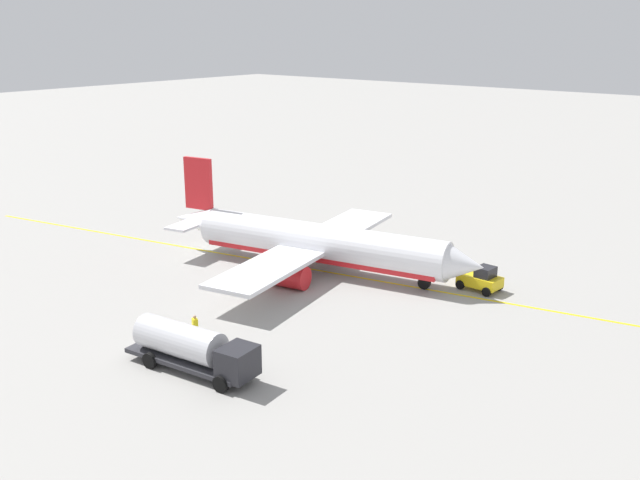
# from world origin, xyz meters

# --- Properties ---
(ground_plane) EXTENTS (400.00, 400.00, 0.00)m
(ground_plane) POSITION_xyz_m (0.00, 0.00, 0.00)
(ground_plane) COLOR #9E9B96
(airplane) EXTENTS (32.23, 28.20, 9.52)m
(airplane) POSITION_xyz_m (-0.51, -0.10, 2.59)
(airplane) COLOR white
(airplane) RESTS_ON ground
(fuel_tanker) EXTENTS (10.13, 3.69, 3.15)m
(fuel_tanker) POSITION_xyz_m (6.32, -21.15, 1.72)
(fuel_tanker) COLOR #2D2D33
(fuel_tanker) RESTS_ON ground
(pushback_tug) EXTENTS (3.73, 2.54, 2.20)m
(pushback_tug) POSITION_xyz_m (14.03, 4.80, 1.01)
(pushback_tug) COLOR yellow
(pushback_tug) RESTS_ON ground
(refueling_worker) EXTENTS (0.63, 0.56, 1.71)m
(refueling_worker) POSITION_xyz_m (2.29, -17.38, 0.82)
(refueling_worker) COLOR navy
(refueling_worker) RESTS_ON ground
(safety_cone_nose) EXTENTS (0.61, 0.61, 0.67)m
(safety_cone_nose) POSITION_xyz_m (12.85, 6.26, 0.34)
(safety_cone_nose) COLOR #F2590F
(safety_cone_nose) RESTS_ON ground
(taxi_line_marking) EXTENTS (84.39, 16.64, 0.01)m
(taxi_line_marking) POSITION_xyz_m (0.00, 0.00, 0.01)
(taxi_line_marking) COLOR yellow
(taxi_line_marking) RESTS_ON ground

